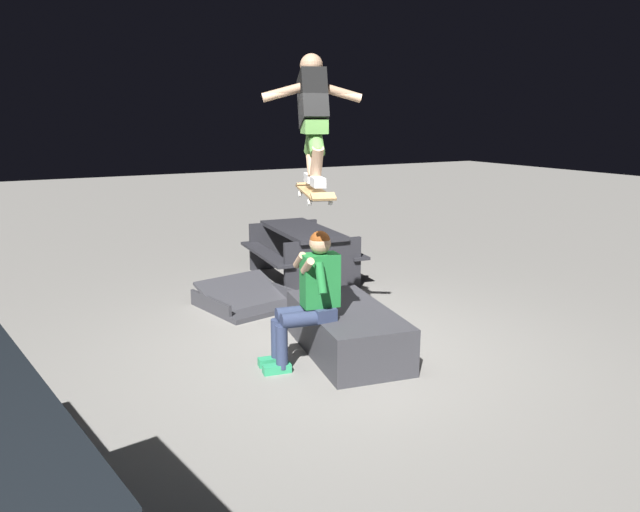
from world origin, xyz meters
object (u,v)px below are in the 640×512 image
object	(u,v)px
person_sitting_on_ledge	(309,293)
skater_airborne	(313,113)
ledge_box_main	(347,330)
picnic_table_back	(302,245)
kicker_ramp	(248,302)
skateboard	(314,193)

from	to	relation	value
person_sitting_on_ledge	skater_airborne	xyz separation A→B (m)	(0.00, -0.05, 1.62)
ledge_box_main	skater_airborne	xyz separation A→B (m)	(-0.10, 0.43, 2.11)
skater_airborne	picnic_table_back	world-z (taller)	skater_airborne
skater_airborne	kicker_ramp	distance (m)	2.99
skateboard	kicker_ramp	world-z (taller)	skateboard
person_sitting_on_ledge	picnic_table_back	xyz separation A→B (m)	(2.82, -1.36, -0.21)
ledge_box_main	person_sitting_on_ledge	distance (m)	0.68
person_sitting_on_ledge	skateboard	xyz separation A→B (m)	(-0.05, -0.03, 0.94)
skater_airborne	picnic_table_back	xyz separation A→B (m)	(2.82, -1.31, -1.83)
ledge_box_main	person_sitting_on_ledge	bearing A→B (deg)	102.50
ledge_box_main	skateboard	xyz separation A→B (m)	(-0.15, 0.45, 1.42)
picnic_table_back	skateboard	bearing A→B (deg)	155.10
skateboard	picnic_table_back	distance (m)	3.37
skater_airborne	picnic_table_back	distance (m)	3.61
skater_airborne	picnic_table_back	bearing A→B (deg)	-25.01
ledge_box_main	skater_airborne	world-z (taller)	skater_airborne
person_sitting_on_ledge	skater_airborne	distance (m)	1.62
person_sitting_on_ledge	skater_airborne	bearing A→B (deg)	-84.70
skateboard	picnic_table_back	world-z (taller)	skateboard
ledge_box_main	skateboard	bearing A→B (deg)	109.08
ledge_box_main	skater_airborne	bearing A→B (deg)	103.25
kicker_ramp	skateboard	bearing A→B (deg)	176.03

